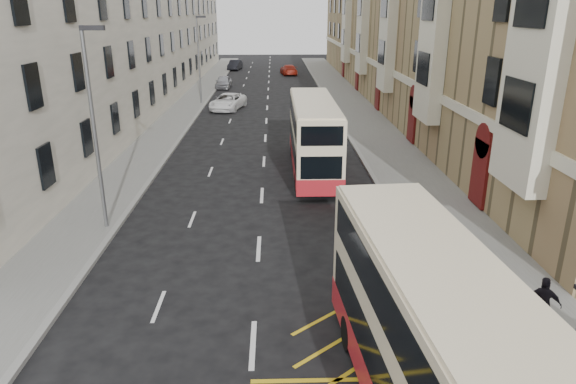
{
  "coord_description": "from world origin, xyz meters",
  "views": [
    {
      "loc": [
        0.64,
        -7.89,
        8.69
      ],
      "look_at": [
        1.1,
        9.04,
        2.64
      ],
      "focal_mm": 32.0,
      "sensor_mm": 36.0,
      "label": 1
    }
  ],
  "objects_px": {
    "car_silver": "(224,82)",
    "car_red": "(289,70)",
    "double_decker_rear": "(313,136)",
    "car_dark": "(235,65)",
    "street_lamp_far": "(199,55)",
    "street_lamp_near": "(94,120)",
    "pedestrian_far": "(543,304)",
    "white_van": "(228,102)",
    "double_decker_front": "(439,359)",
    "pedestrian_near": "(554,373)"
  },
  "relations": [
    {
      "from": "car_silver",
      "to": "car_red",
      "type": "xyz_separation_m",
      "value": [
        7.95,
        12.76,
        -0.02
      ]
    },
    {
      "from": "double_decker_rear",
      "to": "car_dark",
      "type": "relative_size",
      "value": 2.28
    },
    {
      "from": "street_lamp_far",
      "to": "street_lamp_near",
      "type": "bearing_deg",
      "value": -90.0
    },
    {
      "from": "pedestrian_far",
      "to": "white_van",
      "type": "distance_m",
      "value": 36.79
    },
    {
      "from": "street_lamp_near",
      "to": "double_decker_front",
      "type": "distance_m",
      "value": 15.56
    },
    {
      "from": "street_lamp_far",
      "to": "car_red",
      "type": "xyz_separation_m",
      "value": [
        9.1,
        23.5,
        -3.93
      ]
    },
    {
      "from": "white_van",
      "to": "car_red",
      "type": "relative_size",
      "value": 1.07
    },
    {
      "from": "pedestrian_near",
      "to": "car_red",
      "type": "height_order",
      "value": "pedestrian_near"
    },
    {
      "from": "pedestrian_far",
      "to": "car_dark",
      "type": "bearing_deg",
      "value": -57.81
    },
    {
      "from": "white_van",
      "to": "car_silver",
      "type": "xyz_separation_m",
      "value": [
        -1.62,
        13.55,
        0.01
      ]
    },
    {
      "from": "double_decker_rear",
      "to": "car_silver",
      "type": "xyz_separation_m",
      "value": [
        -8.02,
        32.83,
        -1.32
      ]
    },
    {
      "from": "double_decker_rear",
      "to": "pedestrian_near",
      "type": "relative_size",
      "value": 6.38
    },
    {
      "from": "white_van",
      "to": "car_dark",
      "type": "distance_m",
      "value": 32.8
    },
    {
      "from": "car_silver",
      "to": "street_lamp_far",
      "type": "bearing_deg",
      "value": -95.08
    },
    {
      "from": "street_lamp_near",
      "to": "double_decker_front",
      "type": "bearing_deg",
      "value": -48.15
    },
    {
      "from": "pedestrian_near",
      "to": "car_dark",
      "type": "bearing_deg",
      "value": -110.15
    },
    {
      "from": "street_lamp_near",
      "to": "double_decker_rear",
      "type": "bearing_deg",
      "value": 40.81
    },
    {
      "from": "street_lamp_far",
      "to": "double_decker_front",
      "type": "relative_size",
      "value": 0.76
    },
    {
      "from": "pedestrian_far",
      "to": "street_lamp_far",
      "type": "bearing_deg",
      "value": -47.97
    },
    {
      "from": "pedestrian_near",
      "to": "white_van",
      "type": "relative_size",
      "value": 0.31
    },
    {
      "from": "double_decker_rear",
      "to": "pedestrian_far",
      "type": "height_order",
      "value": "double_decker_rear"
    },
    {
      "from": "pedestrian_near",
      "to": "pedestrian_far",
      "type": "bearing_deg",
      "value": -142.17
    },
    {
      "from": "street_lamp_near",
      "to": "car_dark",
      "type": "height_order",
      "value": "street_lamp_near"
    },
    {
      "from": "pedestrian_far",
      "to": "car_silver",
      "type": "relative_size",
      "value": 0.38
    },
    {
      "from": "double_decker_rear",
      "to": "car_silver",
      "type": "bearing_deg",
      "value": 103.79
    },
    {
      "from": "car_silver",
      "to": "double_decker_front",
      "type": "bearing_deg",
      "value": -79.09
    },
    {
      "from": "street_lamp_far",
      "to": "double_decker_rear",
      "type": "relative_size",
      "value": 0.79
    },
    {
      "from": "pedestrian_near",
      "to": "double_decker_front",
      "type": "bearing_deg",
      "value": -13.16
    },
    {
      "from": "double_decker_rear",
      "to": "car_red",
      "type": "distance_m",
      "value": 45.61
    },
    {
      "from": "car_red",
      "to": "street_lamp_far",
      "type": "bearing_deg",
      "value": 62.1
    },
    {
      "from": "pedestrian_far",
      "to": "car_silver",
      "type": "distance_m",
      "value": 50.23
    },
    {
      "from": "street_lamp_near",
      "to": "car_red",
      "type": "relative_size",
      "value": 1.65
    },
    {
      "from": "double_decker_rear",
      "to": "car_red",
      "type": "bearing_deg",
      "value": 90.14
    },
    {
      "from": "white_van",
      "to": "car_dark",
      "type": "bearing_deg",
      "value": 105.71
    },
    {
      "from": "street_lamp_far",
      "to": "pedestrian_far",
      "type": "distance_m",
      "value": 40.54
    },
    {
      "from": "double_decker_front",
      "to": "car_dark",
      "type": "height_order",
      "value": "double_decker_front"
    },
    {
      "from": "pedestrian_far",
      "to": "double_decker_front",
      "type": "bearing_deg",
      "value": 62.79
    },
    {
      "from": "car_dark",
      "to": "car_red",
      "type": "relative_size",
      "value": 0.92
    },
    {
      "from": "double_decker_front",
      "to": "car_dark",
      "type": "bearing_deg",
      "value": 93.18
    },
    {
      "from": "street_lamp_near",
      "to": "car_silver",
      "type": "bearing_deg",
      "value": 88.38
    },
    {
      "from": "pedestrian_near",
      "to": "pedestrian_far",
      "type": "xyz_separation_m",
      "value": [
        1.15,
        2.82,
        0.02
      ]
    },
    {
      "from": "white_van",
      "to": "double_decker_front",
      "type": "bearing_deg",
      "value": -66.19
    },
    {
      "from": "pedestrian_far",
      "to": "car_dark",
      "type": "distance_m",
      "value": 68.94
    },
    {
      "from": "double_decker_rear",
      "to": "pedestrian_near",
      "type": "bearing_deg",
      "value": -77.39
    },
    {
      "from": "car_red",
      "to": "car_silver",
      "type": "bearing_deg",
      "value": 51.33
    },
    {
      "from": "pedestrian_far",
      "to": "white_van",
      "type": "height_order",
      "value": "pedestrian_far"
    },
    {
      "from": "double_decker_front",
      "to": "car_dark",
      "type": "distance_m",
      "value": 71.97
    },
    {
      "from": "white_van",
      "to": "car_dark",
      "type": "relative_size",
      "value": 1.16
    },
    {
      "from": "double_decker_front",
      "to": "pedestrian_far",
      "type": "relative_size",
      "value": 6.47
    },
    {
      "from": "double_decker_rear",
      "to": "car_red",
      "type": "relative_size",
      "value": 2.09
    }
  ]
}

